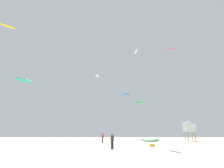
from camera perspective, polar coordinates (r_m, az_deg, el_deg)
The scene contains 13 objects.
ground_plane at distance 15.22m, azimuth -1.35°, elevation -21.43°, with size 120.00×120.00×0.00m, color beige.
person_foreground at distance 20.46m, azimuth 0.06°, elevation -17.23°, with size 0.40×0.42×1.61m.
person_midground at distance 32.07m, azimuth -3.01°, elevation -16.46°, with size 0.38×0.53×1.69m.
kite_grounded_near at distance 37.72m, azimuth 12.02°, elevation -17.17°, with size 3.80×2.78×0.47m.
lifeguard_tower at distance 41.73m, azimuth 23.33°, elevation -12.17°, with size 2.30×2.30×4.15m.
cooler_box at distance 24.17m, azimuth 12.67°, elevation -18.45°, with size 0.56×0.36×0.32m, color yellow.
kite_aloft_0 at distance 45.05m, azimuth -30.43°, elevation 15.64°, with size 3.01×2.88×0.41m.
kite_aloft_1 at distance 38.04m, azimuth 7.66°, elevation 10.22°, with size 0.85×2.43×0.59m.
kite_aloft_2 at distance 50.64m, azimuth -4.69°, elevation 2.65°, with size 1.34×2.49×0.31m.
kite_aloft_3 at distance 56.06m, azimuth 4.60°, elevation -3.24°, with size 2.58×2.41×0.53m.
kite_aloft_4 at distance 37.34m, azimuth -26.21°, elevation 1.04°, with size 2.76×3.43×0.55m.
kite_aloft_5 at distance 49.61m, azimuth 8.78°, elevation -5.72°, with size 2.50×3.29×0.69m.
kite_aloft_6 at distance 39.76m, azimuth 17.98°, elevation 10.51°, with size 2.64×1.11×0.51m.
Camera 1 is at (0.57, -15.13, 1.61)m, focal length 28.71 mm.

